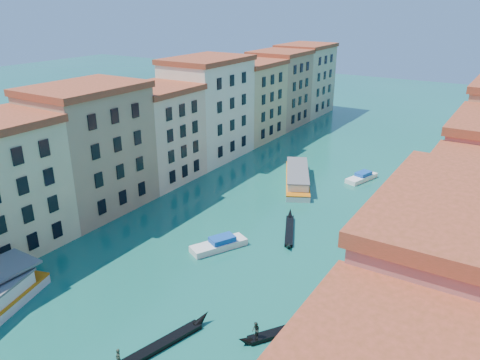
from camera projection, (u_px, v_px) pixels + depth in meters
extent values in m
cube|color=#A4815C|center=(91.00, 152.00, 73.59)|extent=(12.00, 17.00, 19.00)
cube|color=brown|center=(84.00, 88.00, 69.97)|extent=(12.80, 17.40, 1.00)
cube|color=beige|center=(158.00, 136.00, 86.29)|extent=(12.00, 14.00, 16.50)
cube|color=brown|center=(155.00, 89.00, 83.12)|extent=(12.80, 14.40, 1.00)
cube|color=beige|center=(208.00, 111.00, 98.30)|extent=(12.00, 18.00, 20.00)
cube|color=brown|center=(207.00, 60.00, 94.50)|extent=(12.80, 18.40, 1.00)
cube|color=tan|center=(250.00, 102.00, 112.18)|extent=(12.00, 16.00, 17.50)
cube|color=brown|center=(250.00, 63.00, 108.83)|extent=(12.80, 16.40, 1.00)
cube|color=#A5815D|center=(280.00, 90.00, 124.24)|extent=(12.00, 15.00, 18.50)
cube|color=brown|center=(281.00, 53.00, 120.71)|extent=(12.80, 15.40, 1.00)
cube|color=tan|center=(305.00, 81.00, 136.79)|extent=(12.00, 17.00, 19.00)
cube|color=brown|center=(307.00, 46.00, 133.17)|extent=(12.80, 17.40, 1.00)
cube|color=#A85E52|center=(458.00, 337.00, 33.23)|extent=(12.00, 17.00, 19.00)
cube|color=#9E947F|center=(436.00, 214.00, 73.23)|extent=(4.00, 140.00, 1.00)
cylinder|color=slate|center=(349.00, 340.00, 44.71)|extent=(0.12, 0.12, 3.00)
cube|color=maroon|center=(395.00, 279.00, 51.69)|extent=(3.20, 12.60, 0.25)
cylinder|color=slate|center=(369.00, 306.00, 49.61)|extent=(0.12, 0.12, 3.00)
cylinder|color=slate|center=(391.00, 270.00, 56.24)|extent=(0.12, 0.12, 3.00)
cylinder|color=brown|center=(311.00, 355.00, 43.08)|extent=(0.24, 0.24, 3.20)
cylinder|color=brown|center=(321.00, 351.00, 43.57)|extent=(0.24, 0.24, 3.20)
cylinder|color=brown|center=(331.00, 347.00, 44.06)|extent=(0.24, 0.24, 3.20)
cylinder|color=brown|center=(361.00, 282.00, 54.14)|extent=(0.24, 0.24, 3.20)
cylinder|color=brown|center=(368.00, 280.00, 54.63)|extent=(0.24, 0.24, 3.20)
cylinder|color=brown|center=(376.00, 277.00, 55.12)|extent=(0.24, 0.24, 3.20)
cylinder|color=brown|center=(401.00, 223.00, 68.35)|extent=(0.24, 0.24, 3.20)
cylinder|color=brown|center=(407.00, 222.00, 68.85)|extent=(0.24, 0.24, 3.20)
cylinder|color=brown|center=(412.00, 220.00, 69.34)|extent=(0.24, 0.24, 3.20)
cube|color=silver|center=(297.00, 180.00, 86.62)|extent=(11.65, 17.87, 1.08)
cube|color=silver|center=(297.00, 175.00, 86.20)|extent=(9.64, 14.46, 1.44)
cube|color=slate|center=(298.00, 170.00, 85.89)|extent=(10.08, 14.98, 0.22)
cube|color=orange|center=(297.00, 178.00, 86.44)|extent=(11.69, 17.89, 0.22)
cube|color=black|center=(158.00, 346.00, 45.66)|extent=(3.76, 9.94, 0.50)
cone|color=black|center=(202.00, 318.00, 49.02)|extent=(1.54, 2.41, 1.86)
imported|color=#293526|center=(118.00, 358.00, 42.57)|extent=(0.79, 0.62, 1.91)
cube|color=black|center=(291.00, 329.00, 48.11)|extent=(6.28, 8.39, 0.47)
cone|color=black|center=(334.00, 313.00, 49.89)|extent=(1.96, 2.26, 1.75)
cone|color=black|center=(244.00, 340.00, 46.08)|extent=(1.76, 1.96, 1.54)
imported|color=#272E26|center=(256.00, 330.00, 46.25)|extent=(1.11, 1.06, 1.80)
cube|color=black|center=(289.00, 231.00, 68.50)|extent=(4.95, 8.88, 0.46)
cone|color=black|center=(290.00, 213.00, 73.12)|extent=(1.72, 2.27, 1.73)
cone|color=black|center=(288.00, 246.00, 63.63)|extent=(1.56, 1.94, 1.52)
cube|color=silver|center=(219.00, 245.00, 63.95)|extent=(5.78, 8.12, 0.90)
cube|color=#144AA5|center=(222.00, 239.00, 63.94)|extent=(3.33, 3.92, 0.79)
cube|color=white|center=(361.00, 178.00, 88.13)|extent=(4.29, 7.64, 0.83)
cube|color=#144AA5|center=(363.00, 174.00, 88.18)|extent=(2.69, 3.53, 0.73)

